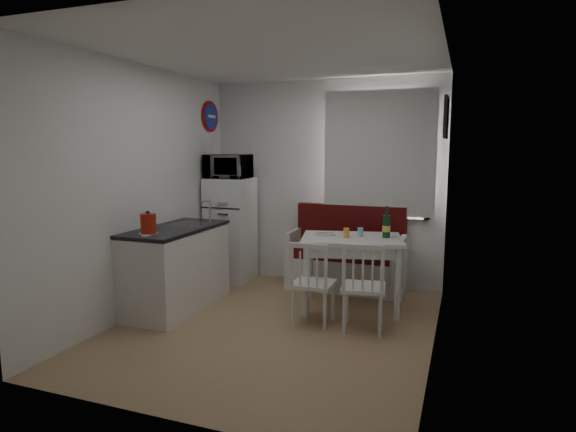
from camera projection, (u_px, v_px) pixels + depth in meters
name	position (u px, v px, depth m)	size (l,w,h in m)	color
floor	(274.00, 327.00, 4.73)	(3.00, 3.50, 0.02)	tan
ceiling	(273.00, 53.00, 4.36)	(3.00, 3.50, 0.02)	white
wall_back	(325.00, 183.00, 6.17)	(3.00, 0.02, 2.60)	white
wall_front	(165.00, 222.00, 2.92)	(3.00, 0.02, 2.60)	white
wall_left	(142.00, 190.00, 5.06)	(0.02, 3.50, 2.60)	white
wall_right	(439.00, 201.00, 4.03)	(0.02, 3.50, 2.60)	white
window	(380.00, 158.00, 5.86)	(1.22, 0.06, 1.47)	white
curtain	(379.00, 154.00, 5.78)	(1.35, 0.02, 1.50)	white
kitchen_counter	(177.00, 267.00, 5.22)	(0.62, 1.32, 1.16)	white
wall_sign	(211.00, 116.00, 6.28)	(0.40, 0.40, 0.03)	navy
picture_frame	(446.00, 118.00, 4.95)	(0.04, 0.52, 0.42)	black
bench	(347.00, 262.00, 5.96)	(1.44, 0.56, 1.03)	white
dining_table	(352.00, 245.00, 5.18)	(1.20, 0.97, 0.79)	white
chair_left	(311.00, 275.00, 4.68)	(0.40, 0.38, 0.45)	white
chair_right	(362.00, 278.00, 4.50)	(0.46, 0.45, 0.47)	white
fridge	(231.00, 229.00, 6.34)	(0.54, 0.54, 1.35)	white
microwave	(228.00, 166.00, 6.18)	(0.55, 0.37, 0.31)	white
kettle	(148.00, 224.00, 4.63)	(0.18, 0.18, 0.24)	#AC1C0D
wine_bottle	(387.00, 222.00, 5.11)	(0.09, 0.09, 0.34)	#12381D
drinking_glass_orange	(346.00, 233.00, 5.13)	(0.06, 0.06, 0.10)	orange
drinking_glass_blue	(360.00, 232.00, 5.18)	(0.06, 0.06, 0.10)	#7FC5D9
plate	(325.00, 234.00, 5.29)	(0.22, 0.22, 0.02)	white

